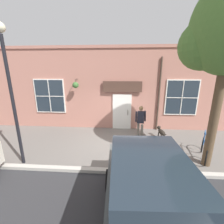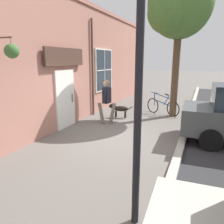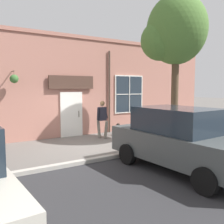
# 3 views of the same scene
# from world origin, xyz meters

# --- Properties ---
(ground_plane) EXTENTS (90.00, 90.00, 0.00)m
(ground_plane) POSITION_xyz_m (0.00, 0.00, 0.00)
(ground_plane) COLOR #66605B
(curb_and_road) EXTENTS (10.10, 28.00, 0.12)m
(curb_and_road) POSITION_xyz_m (5.85, 0.00, 0.02)
(curb_and_road) COLOR #B2ADA3
(curb_and_road) RESTS_ON ground_plane
(storefront_facade) EXTENTS (0.95, 18.00, 4.76)m
(storefront_facade) POSITION_xyz_m (-2.34, -0.00, 2.38)
(storefront_facade) COLOR #B27566
(storefront_facade) RESTS_ON ground_plane
(pedestrian_walking) EXTENTS (0.72, 0.57, 1.72)m
(pedestrian_walking) POSITION_xyz_m (-0.94, 1.23, 1.03)
(pedestrian_walking) COLOR #6B665B
(pedestrian_walking) RESTS_ON ground_plane
(dog_on_leash) EXTENTS (1.10, 0.34, 0.61)m
(dog_on_leash) POSITION_xyz_m (-0.83, 2.30, 0.39)
(dog_on_leash) COLOR black
(dog_on_leash) RESTS_ON ground_plane
(street_tree_by_curb) EXTENTS (2.59, 2.52, 6.10)m
(street_tree_by_curb) POSITION_xyz_m (1.21, 3.36, 4.55)
(street_tree_by_curb) COLOR brown
(street_tree_by_curb) RESTS_ON ground_plane
(leaning_bicycle) EXTENTS (1.60, 0.77, 1.01)m
(leaning_bicycle) POSITION_xyz_m (0.79, 3.62, 0.38)
(leaning_bicycle) COLOR black
(leaning_bicycle) RESTS_ON ground_plane
(parked_car_mid_block) EXTENTS (4.37, 2.07, 1.75)m
(parked_car_mid_block) POSITION_xyz_m (4.00, 0.86, 0.88)
(parked_car_mid_block) COLOR #474C4C
(parked_car_mid_block) RESTS_ON ground_plane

